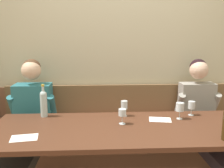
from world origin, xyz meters
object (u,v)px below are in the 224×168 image
(person_center_left_seat, at_px, (209,125))
(wine_glass_right_end, at_px, (124,105))
(wall_bench, at_px, (118,141))
(wine_glass_by_bottle, at_px, (192,105))
(wine_bottle_green_tall, at_px, (44,103))
(person_center_right_seat, at_px, (26,126))
(wine_glass_mid_right, at_px, (122,113))
(dining_table, at_px, (125,134))
(wine_glass_center_front, at_px, (180,108))

(person_center_left_seat, bearing_deg, wine_glass_right_end, -179.79)
(wall_bench, distance_m, wine_glass_by_bottle, 0.99)
(person_center_left_seat, bearing_deg, wine_bottle_green_tall, 179.14)
(wall_bench, distance_m, wine_bottle_green_tall, 1.05)
(person_center_right_seat, distance_m, wine_glass_mid_right, 1.02)
(dining_table, distance_m, wine_glass_center_front, 0.62)
(wine_glass_right_end, xyz_separation_m, wine_glass_by_bottle, (0.69, -0.01, -0.01))
(wine_glass_center_front, relative_size, wine_glass_by_bottle, 1.12)
(dining_table, height_order, wine_glass_by_bottle, wine_glass_by_bottle)
(person_center_left_seat, xyz_separation_m, wine_glass_center_front, (-0.37, -0.12, 0.23))
(wall_bench, distance_m, wine_glass_center_front, 0.95)
(wine_glass_mid_right, bearing_deg, person_center_right_seat, 164.49)
(person_center_left_seat, bearing_deg, wine_glass_center_front, -161.24)
(wine_glass_center_front, bearing_deg, wine_glass_right_end, 167.17)
(wine_bottle_green_tall, bearing_deg, wine_glass_mid_right, -18.93)
(wall_bench, relative_size, wine_glass_center_front, 16.54)
(wall_bench, bearing_deg, wine_glass_center_front, -43.02)
(dining_table, height_order, person_center_right_seat, person_center_right_seat)
(person_center_right_seat, bearing_deg, dining_table, -19.55)
(wall_bench, bearing_deg, dining_table, -90.00)
(wall_bench, bearing_deg, person_center_left_seat, -23.18)
(wine_bottle_green_tall, xyz_separation_m, wine_glass_center_front, (1.34, -0.15, -0.03))
(dining_table, height_order, wine_bottle_green_tall, wine_bottle_green_tall)
(wine_bottle_green_tall, height_order, wine_glass_center_front, wine_bottle_green_tall)
(wall_bench, distance_m, person_center_right_seat, 1.10)
(person_center_right_seat, distance_m, wine_glass_by_bottle, 1.70)
(wine_bottle_green_tall, bearing_deg, wine_glass_center_front, -6.39)
(wall_bench, height_order, wine_glass_right_end, wall_bench)
(person_center_left_seat, xyz_separation_m, wine_glass_right_end, (-0.90, -0.00, 0.23))
(person_center_left_seat, bearing_deg, wine_glass_mid_right, -165.83)
(wall_bench, relative_size, person_center_right_seat, 2.03)
(dining_table, xyz_separation_m, wine_glass_right_end, (0.03, 0.31, 0.18))
(person_center_left_seat, relative_size, wine_bottle_green_tall, 4.00)
(dining_table, xyz_separation_m, person_center_right_seat, (-0.98, 0.35, -0.03))
(wine_glass_center_front, height_order, wine_glass_by_bottle, wine_glass_center_front)
(dining_table, height_order, wine_glass_right_end, wine_glass_right_end)
(person_center_right_seat, distance_m, wine_glass_right_end, 1.03)
(person_center_right_seat, height_order, wine_glass_center_front, person_center_right_seat)
(dining_table, distance_m, wine_glass_by_bottle, 0.79)
(wine_glass_center_front, bearing_deg, wine_glass_mid_right, -168.87)
(wine_glass_center_front, height_order, wine_glass_right_end, wine_glass_center_front)
(wine_glass_by_bottle, bearing_deg, person_center_right_seat, 178.48)
(person_center_right_seat, bearing_deg, wall_bench, 20.54)
(wall_bench, relative_size, dining_table, 1.12)
(person_center_right_seat, relative_size, wine_glass_center_front, 8.14)
(wine_bottle_green_tall, xyz_separation_m, wine_glass_right_end, (0.81, -0.03, -0.03))
(person_center_left_seat, relative_size, wine_glass_by_bottle, 9.04)
(dining_table, relative_size, wine_glass_mid_right, 16.71)
(person_center_left_seat, distance_m, wine_bottle_green_tall, 1.73)
(wall_bench, height_order, person_center_left_seat, person_center_left_seat)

